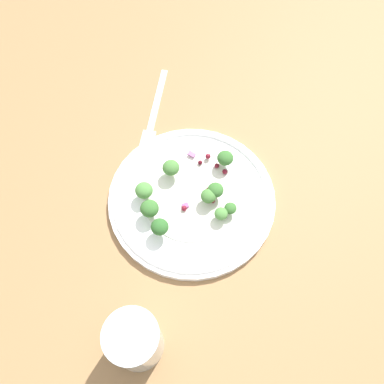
# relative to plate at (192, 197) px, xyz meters

# --- Properties ---
(ground_plane) EXTENTS (1.80, 1.80, 0.02)m
(ground_plane) POSITION_rel_plate_xyz_m (0.00, 0.02, -0.02)
(ground_plane) COLOR olive
(plate) EXTENTS (0.28, 0.28, 0.02)m
(plate) POSITION_rel_plate_xyz_m (0.00, 0.00, 0.00)
(plate) COLOR white
(plate) RESTS_ON ground_plane
(dressing_pool) EXTENTS (0.16, 0.16, 0.00)m
(dressing_pool) POSITION_rel_plate_xyz_m (-0.00, 0.00, 0.00)
(dressing_pool) COLOR white
(dressing_pool) RESTS_ON plate
(broccoli_floret_0) EXTENTS (0.02, 0.02, 0.02)m
(broccoli_floret_0) POSITION_rel_plate_xyz_m (0.02, 0.06, 0.02)
(broccoli_floret_0) COLOR #9EC684
(broccoli_floret_0) RESTS_ON plate
(broccoli_floret_1) EXTENTS (0.03, 0.03, 0.03)m
(broccoli_floret_1) POSITION_rel_plate_xyz_m (0.08, -0.03, 0.03)
(broccoli_floret_1) COLOR #ADD18E
(broccoli_floret_1) RESTS_ON plate
(broccoli_floret_2) EXTENTS (0.03, 0.03, 0.03)m
(broccoli_floret_2) POSITION_rel_plate_xyz_m (0.03, -0.07, 0.02)
(broccoli_floret_2) COLOR #ADD18E
(broccoli_floret_2) RESTS_ON plate
(broccoli_floret_3) EXTENTS (0.03, 0.03, 0.03)m
(broccoli_floret_3) POSITION_rel_plate_xyz_m (0.05, -0.05, 0.03)
(broccoli_floret_3) COLOR #8EB77A
(broccoli_floret_3) RESTS_ON plate
(broccoli_floret_4) EXTENTS (0.02, 0.02, 0.02)m
(broccoli_floret_4) POSITION_rel_plate_xyz_m (0.01, 0.07, 0.02)
(broccoli_floret_4) COLOR #9EC684
(broccoli_floret_4) RESTS_ON plate
(broccoli_floret_5) EXTENTS (0.03, 0.03, 0.03)m
(broccoli_floret_5) POSITION_rel_plate_xyz_m (-0.01, 0.04, 0.03)
(broccoli_floret_5) COLOR #8EB77A
(broccoli_floret_5) RESTS_ON plate
(broccoli_floret_6) EXTENTS (0.03, 0.03, 0.03)m
(broccoli_floret_6) POSITION_rel_plate_xyz_m (-0.07, 0.03, 0.03)
(broccoli_floret_6) COLOR #8EB77A
(broccoli_floret_6) RESTS_ON plate
(broccoli_floret_7) EXTENTS (0.02, 0.02, 0.03)m
(broccoli_floret_7) POSITION_rel_plate_xyz_m (0.00, 0.03, 0.02)
(broccoli_floret_7) COLOR #ADD18E
(broccoli_floret_7) RESTS_ON plate
(broccoli_floret_8) EXTENTS (0.03, 0.03, 0.03)m
(broccoli_floret_8) POSITION_rel_plate_xyz_m (-0.03, -0.05, 0.03)
(broccoli_floret_8) COLOR #ADD18E
(broccoli_floret_8) RESTS_ON plate
(cranberry_0) EXTENTS (0.01, 0.01, 0.01)m
(cranberry_0) POSITION_rel_plate_xyz_m (-0.02, 0.02, 0.01)
(cranberry_0) COLOR #4C0A14
(cranberry_0) RESTS_ON plate
(cranberry_1) EXTENTS (0.01, 0.01, 0.01)m
(cranberry_1) POSITION_rel_plate_xyz_m (0.03, -0.00, 0.01)
(cranberry_1) COLOR maroon
(cranberry_1) RESTS_ON plate
(cranberry_2) EXTENTS (0.01, 0.01, 0.01)m
(cranberry_2) POSITION_rel_plate_xyz_m (-0.06, -0.01, 0.01)
(cranberry_2) COLOR #4C0A14
(cranberry_2) RESTS_ON plate
(cranberry_3) EXTENTS (0.01, 0.01, 0.01)m
(cranberry_3) POSITION_rel_plate_xyz_m (-0.08, 0.00, 0.01)
(cranberry_3) COLOR maroon
(cranberry_3) RESTS_ON plate
(cranberry_4) EXTENTS (0.01, 0.01, 0.01)m
(cranberry_4) POSITION_rel_plate_xyz_m (-0.06, 0.04, 0.01)
(cranberry_4) COLOR maroon
(cranberry_4) RESTS_ON plate
(cranberry_5) EXTENTS (0.01, 0.01, 0.01)m
(cranberry_5) POSITION_rel_plate_xyz_m (-0.00, 0.04, 0.01)
(cranberry_5) COLOR maroon
(cranberry_5) RESTS_ON plate
(cranberry_6) EXTENTS (0.01, 0.01, 0.01)m
(cranberry_6) POSITION_rel_plate_xyz_m (-0.07, 0.02, 0.01)
(cranberry_6) COLOR maroon
(cranberry_6) RESTS_ON plate
(onion_bit_0) EXTENTS (0.01, 0.01, 0.01)m
(onion_bit_0) POSITION_rel_plate_xyz_m (0.02, -0.00, 0.01)
(onion_bit_0) COLOR #934C84
(onion_bit_0) RESTS_ON plate
(onion_bit_1) EXTENTS (0.01, 0.01, 0.00)m
(onion_bit_1) POSITION_rel_plate_xyz_m (-0.07, -0.03, 0.01)
(onion_bit_1) COLOR #A35B93
(onion_bit_1) RESTS_ON plate
(onion_bit_2) EXTENTS (0.02, 0.02, 0.01)m
(onion_bit_2) POSITION_rel_plate_xyz_m (-0.02, 0.03, 0.01)
(onion_bit_2) COLOR #A35B93
(onion_bit_2) RESTS_ON plate
(fork) EXTENTS (0.19, 0.05, 0.01)m
(fork) POSITION_rel_plate_xyz_m (-0.15, -0.13, -0.01)
(fork) COLOR silver
(fork) RESTS_ON ground_plane
(water_glass) EXTENTS (0.07, 0.07, 0.09)m
(water_glass) POSITION_rel_plate_xyz_m (0.24, 0.00, 0.04)
(water_glass) COLOR silver
(water_glass) RESTS_ON ground_plane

